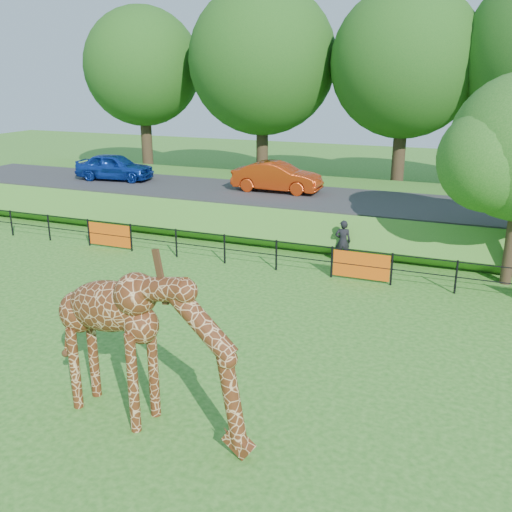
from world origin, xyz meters
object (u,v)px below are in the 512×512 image
(car_red, at_px, (277,177))
(giraffe, at_px, (147,350))
(car_blue, at_px, (115,167))
(visitor, at_px, (343,241))

(car_red, bearing_deg, giraffe, -168.84)
(giraffe, xyz_separation_m, car_red, (-3.22, 16.15, 0.45))
(car_blue, relative_size, visitor, 2.47)
(visitor, bearing_deg, car_red, -62.52)
(giraffe, bearing_deg, car_blue, 134.56)
(giraffe, height_order, visitor, giraffe)
(visitor, bearing_deg, giraffe, 70.18)
(car_red, bearing_deg, car_blue, 91.71)
(giraffe, distance_m, visitor, 11.44)
(car_red, height_order, visitor, car_red)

